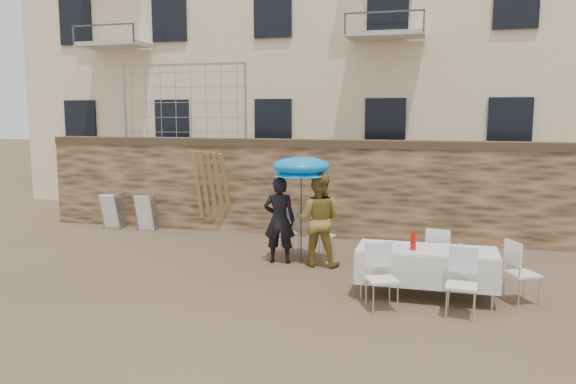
% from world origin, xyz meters
% --- Properties ---
extents(ground, '(80.00, 80.00, 0.00)m').
position_xyz_m(ground, '(0.00, 0.00, 0.00)').
color(ground, brown).
rests_on(ground, ground).
extents(stone_wall, '(13.00, 0.50, 2.20)m').
position_xyz_m(stone_wall, '(0.00, 5.00, 1.10)').
color(stone_wall, brown).
rests_on(stone_wall, ground).
extents(chain_link_fence, '(3.20, 0.06, 1.80)m').
position_xyz_m(chain_link_fence, '(-3.00, 5.00, 3.10)').
color(chain_link_fence, gray).
rests_on(chain_link_fence, stone_wall).
extents(man_suit, '(0.65, 0.47, 1.65)m').
position_xyz_m(man_suit, '(0.18, 2.40, 0.83)').
color(man_suit, black).
rests_on(man_suit, ground).
extents(woman_dress, '(0.87, 0.68, 1.75)m').
position_xyz_m(woman_dress, '(0.93, 2.40, 0.87)').
color(woman_dress, gold).
rests_on(woman_dress, ground).
extents(umbrella, '(1.13, 1.13, 1.91)m').
position_xyz_m(umbrella, '(0.58, 2.50, 1.79)').
color(umbrella, '#3F3F44').
rests_on(umbrella, ground).
extents(couple_chair_left, '(0.66, 0.66, 0.96)m').
position_xyz_m(couple_chair_left, '(0.18, 2.95, 0.48)').
color(couple_chair_left, white).
rests_on(couple_chair_left, ground).
extents(couple_chair_right, '(0.64, 0.64, 0.96)m').
position_xyz_m(couple_chair_right, '(0.88, 2.95, 0.48)').
color(couple_chair_right, white).
rests_on(couple_chair_right, ground).
extents(banquet_table, '(2.10, 0.85, 0.78)m').
position_xyz_m(banquet_table, '(2.93, 1.01, 0.73)').
color(banquet_table, silver).
rests_on(banquet_table, ground).
extents(soda_bottle, '(0.09, 0.09, 0.26)m').
position_xyz_m(soda_bottle, '(2.73, 0.86, 0.91)').
color(soda_bottle, red).
rests_on(soda_bottle, banquet_table).
extents(table_chair_front_left, '(0.64, 0.64, 0.96)m').
position_xyz_m(table_chair_front_left, '(2.33, 0.26, 0.48)').
color(table_chair_front_left, white).
rests_on(table_chair_front_left, ground).
extents(table_chair_front_right, '(0.52, 0.52, 0.96)m').
position_xyz_m(table_chair_front_right, '(3.43, 0.26, 0.48)').
color(table_chair_front_right, white).
rests_on(table_chair_front_right, ground).
extents(table_chair_back, '(0.57, 0.57, 0.96)m').
position_xyz_m(table_chair_back, '(3.13, 1.81, 0.48)').
color(table_chair_back, white).
rests_on(table_chair_back, ground).
extents(table_chair_side, '(0.65, 0.65, 0.96)m').
position_xyz_m(table_chair_side, '(4.33, 1.11, 0.48)').
color(table_chair_side, white).
rests_on(table_chair_side, ground).
extents(chair_stack_left, '(0.46, 0.47, 0.92)m').
position_xyz_m(chair_stack_left, '(-4.67, 4.53, 0.46)').
color(chair_stack_left, white).
rests_on(chair_stack_left, ground).
extents(chair_stack_right, '(0.46, 0.40, 0.92)m').
position_xyz_m(chair_stack_right, '(-3.77, 4.53, 0.46)').
color(chair_stack_right, white).
rests_on(chair_stack_right, ground).
extents(wood_planks, '(0.70, 0.20, 2.00)m').
position_xyz_m(wood_planks, '(-2.17, 4.60, 1.00)').
color(wood_planks, '#A37749').
rests_on(wood_planks, ground).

